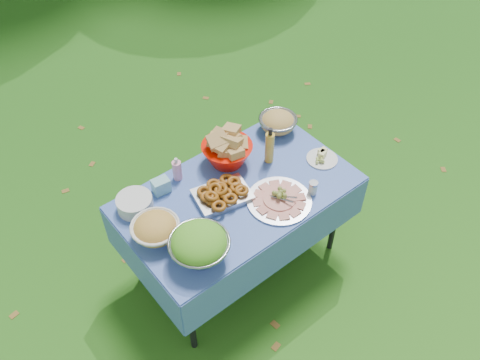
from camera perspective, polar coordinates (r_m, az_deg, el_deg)
name	(u,v)px	position (r m, az deg, el deg)	size (l,w,h in m)	color
ground	(238,262)	(3.75, -0.20, -9.24)	(80.00, 80.00, 0.00)	#0A3B0B
picnic_table	(238,230)	(3.45, -0.21, -5.63)	(1.46, 0.86, 0.76)	#78A7E7
salad_bowl	(199,245)	(2.77, -4.59, -7.30)	(0.34, 0.34, 0.22)	#93979B
pasta_bowl_white	(155,229)	(2.91, -9.48, -5.40)	(0.28, 0.28, 0.15)	silver
plate_stack	(135,203)	(3.10, -11.73, -2.59)	(0.22, 0.22, 0.09)	silver
wipes_box	(161,186)	(3.16, -8.87, -0.65)	(0.11, 0.08, 0.10)	#7DBCC6
sanitizer_bottle	(177,169)	(3.20, -7.09, 1.29)	(0.06, 0.06, 0.17)	pink
bread_bowl	(227,149)	(3.27, -1.47, 3.45)	(0.33, 0.33, 0.22)	red
pasta_bowl_steel	(278,122)	(3.55, 4.27, 6.51)	(0.26, 0.26, 0.14)	#93979B
fried_tray	(222,193)	(3.10, -1.99, -1.50)	(0.34, 0.24, 0.08)	silver
charcuterie_platter	(280,196)	(3.08, 4.46, -1.85)	(0.40, 0.40, 0.09)	silver
oil_bottle	(270,145)	(3.27, 3.35, 3.95)	(0.06, 0.06, 0.27)	gold
cheese_plate	(322,156)	(3.39, 9.24, 2.65)	(0.21, 0.21, 0.06)	silver
shaker	(313,188)	(3.15, 8.20, -0.85)	(0.06, 0.06, 0.09)	silver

